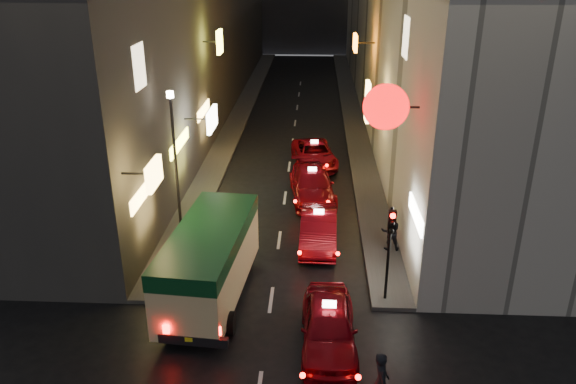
% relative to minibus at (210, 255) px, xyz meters
% --- Properties ---
extents(sidewalk_left, '(1.50, 52.00, 0.15)m').
position_rel_minibus_xyz_m(sidewalk_left, '(-2.15, 25.46, -1.64)').
color(sidewalk_left, '#44423F').
rests_on(sidewalk_left, ground).
extents(sidewalk_right, '(1.50, 52.00, 0.15)m').
position_rel_minibus_xyz_m(sidewalk_right, '(6.35, 25.46, -1.64)').
color(sidewalk_right, '#44423F').
rests_on(sidewalk_right, ground).
extents(minibus, '(2.77, 6.50, 2.72)m').
position_rel_minibus_xyz_m(minibus, '(0.00, 0.00, 0.00)').
color(minibus, '#D4C385').
rests_on(minibus, ground).
extents(taxi_near, '(2.22, 5.28, 1.84)m').
position_rel_minibus_xyz_m(taxi_near, '(4.07, -2.44, -0.88)').
color(taxi_near, maroon).
rests_on(taxi_near, ground).
extents(taxi_second, '(2.20, 5.17, 1.80)m').
position_rel_minibus_xyz_m(taxi_second, '(3.77, 4.23, -0.90)').
color(taxi_second, maroon).
rests_on(taxi_second, ground).
extents(taxi_third, '(2.80, 5.55, 1.87)m').
position_rel_minibus_xyz_m(taxi_third, '(3.45, 9.03, -0.87)').
color(taxi_third, maroon).
rests_on(taxi_third, ground).
extents(taxi_far, '(2.78, 5.11, 1.71)m').
position_rel_minibus_xyz_m(taxi_far, '(3.53, 13.83, -0.95)').
color(taxi_far, maroon).
rests_on(taxi_far, ground).
extents(pedestrian_crossing, '(0.47, 0.68, 1.97)m').
position_rel_minibus_xyz_m(pedestrian_crossing, '(5.40, -4.94, -0.73)').
color(pedestrian_crossing, black).
rests_on(pedestrian_crossing, ground).
extents(pedestrian_sidewalk, '(0.69, 0.43, 1.83)m').
position_rel_minibus_xyz_m(pedestrian_sidewalk, '(6.67, 3.63, -0.66)').
color(pedestrian_sidewalk, black).
rests_on(pedestrian_sidewalk, sidewalk_right).
extents(traffic_light, '(0.26, 0.43, 3.50)m').
position_rel_minibus_xyz_m(traffic_light, '(6.10, -0.07, 0.97)').
color(traffic_light, black).
rests_on(traffic_light, sidewalk_right).
extents(lamp_post, '(0.28, 0.28, 6.22)m').
position_rel_minibus_xyz_m(lamp_post, '(-2.10, 4.46, 2.00)').
color(lamp_post, black).
rests_on(lamp_post, sidewalk_left).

